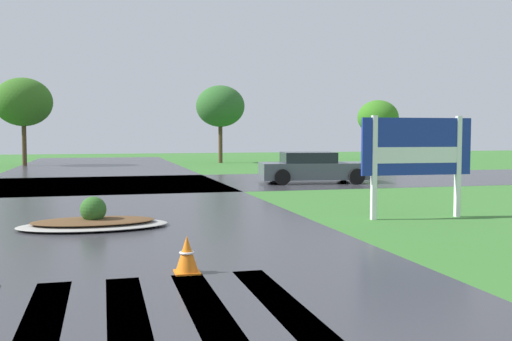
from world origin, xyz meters
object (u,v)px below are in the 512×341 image
at_px(estate_billboard, 417,151).
at_px(median_island, 93,222).
at_px(car_blue_compact, 313,168).
at_px(traffic_cone, 187,255).

distance_m(estate_billboard, median_island, 7.66).
xyz_separation_m(car_blue_compact, traffic_cone, (-7.26, -14.50, -0.35)).
distance_m(median_island, car_blue_compact, 13.13).
bearing_deg(car_blue_compact, median_island, -123.91).
relative_size(car_blue_compact, traffic_cone, 8.44).
height_order(car_blue_compact, traffic_cone, car_blue_compact).
bearing_deg(traffic_cone, car_blue_compact, 63.40).
xyz_separation_m(median_island, traffic_cone, (1.38, -4.64, 0.13)).
bearing_deg(median_island, car_blue_compact, 48.78).
bearing_deg(traffic_cone, median_island, 106.60).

